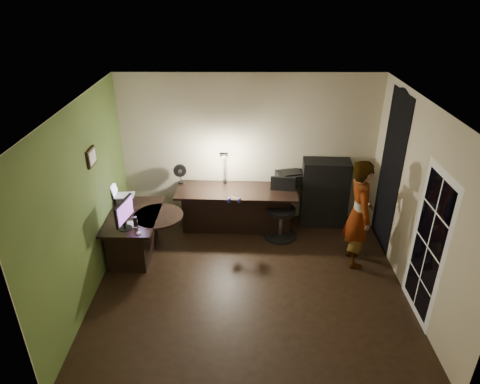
{
  "coord_description": "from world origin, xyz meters",
  "views": [
    {
      "loc": [
        -0.12,
        -5.05,
        4.13
      ],
      "look_at": [
        -0.15,
        1.05,
        1.0
      ],
      "focal_mm": 32.0,
      "sensor_mm": 36.0,
      "label": 1
    }
  ],
  "objects_px": {
    "monitor": "(124,219)",
    "office_chair": "(281,210)",
    "person": "(359,214)",
    "desk_left": "(136,235)",
    "cabinet": "(324,193)",
    "desk_right": "(237,210)"
  },
  "relations": [
    {
      "from": "monitor",
      "to": "person",
      "type": "relative_size",
      "value": 0.3
    },
    {
      "from": "desk_right",
      "to": "cabinet",
      "type": "relative_size",
      "value": 1.69
    },
    {
      "from": "cabinet",
      "to": "monitor",
      "type": "relative_size",
      "value": 2.39
    },
    {
      "from": "monitor",
      "to": "office_chair",
      "type": "xyz_separation_m",
      "value": [
        2.42,
        0.94,
        -0.38
      ]
    },
    {
      "from": "desk_right",
      "to": "office_chair",
      "type": "distance_m",
      "value": 0.81
    },
    {
      "from": "cabinet",
      "to": "person",
      "type": "distance_m",
      "value": 1.27
    },
    {
      "from": "person",
      "to": "monitor",
      "type": "bearing_deg",
      "value": 91.34
    },
    {
      "from": "desk_left",
      "to": "person",
      "type": "distance_m",
      "value": 3.54
    },
    {
      "from": "office_chair",
      "to": "person",
      "type": "xyz_separation_m",
      "value": [
        1.11,
        -0.74,
        0.36
      ]
    },
    {
      "from": "office_chair",
      "to": "monitor",
      "type": "bearing_deg",
      "value": -151.75
    },
    {
      "from": "desk_right",
      "to": "cabinet",
      "type": "bearing_deg",
      "value": 10.76
    },
    {
      "from": "desk_left",
      "to": "office_chair",
      "type": "distance_m",
      "value": 2.45
    },
    {
      "from": "desk_left",
      "to": "person",
      "type": "height_order",
      "value": "person"
    },
    {
      "from": "desk_right",
      "to": "person",
      "type": "height_order",
      "value": "person"
    },
    {
      "from": "desk_left",
      "to": "desk_right",
      "type": "height_order",
      "value": "desk_right"
    },
    {
      "from": "desk_right",
      "to": "office_chair",
      "type": "relative_size",
      "value": 2.02
    },
    {
      "from": "desk_left",
      "to": "cabinet",
      "type": "height_order",
      "value": "cabinet"
    },
    {
      "from": "cabinet",
      "to": "person",
      "type": "xyz_separation_m",
      "value": [
        0.3,
        -1.21,
        0.26
      ]
    },
    {
      "from": "monitor",
      "to": "office_chair",
      "type": "distance_m",
      "value": 2.62
    },
    {
      "from": "person",
      "to": "cabinet",
      "type": "bearing_deg",
      "value": 12.05
    },
    {
      "from": "desk_left",
      "to": "monitor",
      "type": "height_order",
      "value": "monitor"
    },
    {
      "from": "desk_left",
      "to": "monitor",
      "type": "xyz_separation_m",
      "value": [
        -0.03,
        -0.39,
        0.53
      ]
    }
  ]
}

